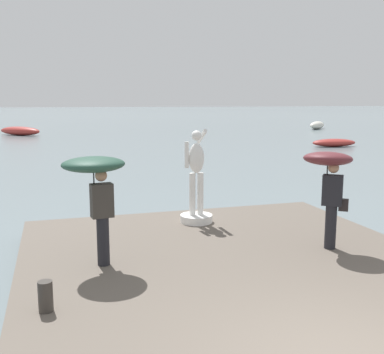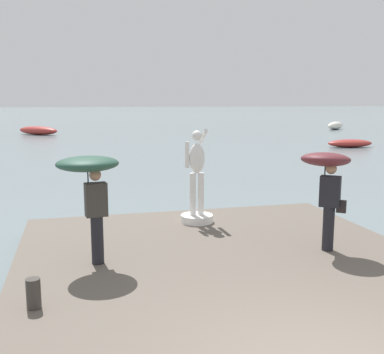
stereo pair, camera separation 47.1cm
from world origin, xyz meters
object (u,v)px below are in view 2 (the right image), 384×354
(onlooker_left, at_px, (90,176))
(onlooker_right, at_px, (327,174))
(boat_mid, at_px, (335,126))
(statue_white_figure, at_px, (197,190))
(mooring_bollard, at_px, (34,294))
(boat_near, at_px, (350,143))
(boat_rightward, at_px, (38,130))

(onlooker_left, distance_m, onlooker_right, 4.48)
(onlooker_right, bearing_deg, boat_mid, 58.36)
(statue_white_figure, relative_size, mooring_bollard, 5.14)
(statue_white_figure, height_order, mooring_bollard, statue_white_figure)
(boat_near, xyz_separation_m, boat_rightward, (-22.57, 18.44, 0.13))
(onlooker_right, bearing_deg, boat_rightward, 101.54)
(boat_mid, bearing_deg, onlooker_right, -121.64)
(onlooker_left, distance_m, boat_mid, 49.37)
(statue_white_figure, xyz_separation_m, boat_rightward, (-6.21, 37.13, -0.79))
(statue_white_figure, bearing_deg, mooring_bollard, -130.90)
(onlooker_left, height_order, boat_near, onlooker_left)
(boat_near, relative_size, boat_mid, 0.93)
(statue_white_figure, bearing_deg, onlooker_left, -137.92)
(boat_near, xyz_separation_m, boat_mid, (10.26, 18.79, 0.16))
(statue_white_figure, distance_m, boat_rightward, 37.66)
(mooring_bollard, relative_size, boat_mid, 0.12)
(onlooker_left, bearing_deg, boat_rightward, 95.29)
(boat_near, bearing_deg, onlooker_right, -124.13)
(boat_mid, bearing_deg, boat_near, -118.64)
(mooring_bollard, bearing_deg, onlooker_left, 62.04)
(statue_white_figure, xyz_separation_m, mooring_bollard, (-3.45, -3.98, -0.59))
(statue_white_figure, distance_m, onlooker_left, 3.55)
(onlooker_right, bearing_deg, boat_near, 55.87)
(boat_rightward, bearing_deg, onlooker_left, -84.71)
(boat_rightward, bearing_deg, boat_mid, 0.61)
(statue_white_figure, relative_size, boat_rightward, 0.49)
(boat_rightward, bearing_deg, statue_white_figure, -80.50)
(mooring_bollard, bearing_deg, statue_white_figure, 49.10)
(onlooker_right, distance_m, boat_near, 25.80)
(onlooker_left, relative_size, boat_mid, 0.54)
(boat_near, bearing_deg, boat_mid, 61.36)
(onlooker_left, xyz_separation_m, onlooker_right, (4.47, -0.31, -0.08))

